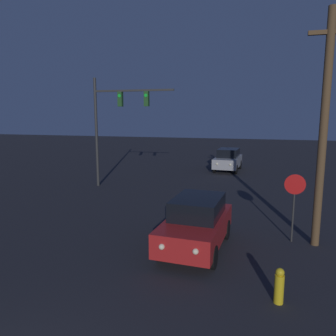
{
  "coord_description": "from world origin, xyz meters",
  "views": [
    {
      "loc": [
        4.06,
        -3.15,
        4.71
      ],
      "look_at": [
        0.0,
        11.87,
        2.11
      ],
      "focal_mm": 35.0,
      "sensor_mm": 36.0,
      "label": 1
    }
  ],
  "objects_px": {
    "car_far": "(228,159)",
    "fire_hydrant": "(279,286)",
    "utility_pole": "(324,128)",
    "traffic_signal_mast": "(114,115)",
    "car_near": "(196,223)",
    "stop_sign": "(294,195)"
  },
  "relations": [
    {
      "from": "car_far",
      "to": "fire_hydrant",
      "type": "distance_m",
      "value": 19.53
    },
    {
      "from": "utility_pole",
      "to": "fire_hydrant",
      "type": "xyz_separation_m",
      "value": [
        -1.5,
        -4.24,
        -3.75
      ]
    },
    {
      "from": "traffic_signal_mast",
      "to": "fire_hydrant",
      "type": "xyz_separation_m",
      "value": [
        9.43,
        -11.22,
        -4.14
      ]
    },
    {
      "from": "car_near",
      "to": "traffic_signal_mast",
      "type": "xyz_separation_m",
      "value": [
        -6.82,
        8.4,
        3.66
      ]
    },
    {
      "from": "car_far",
      "to": "traffic_signal_mast",
      "type": "distance_m",
      "value": 11.01
    },
    {
      "from": "stop_sign",
      "to": "utility_pole",
      "type": "distance_m",
      "value": 2.55
    },
    {
      "from": "traffic_signal_mast",
      "to": "utility_pole",
      "type": "relative_size",
      "value": 0.85
    },
    {
      "from": "car_near",
      "to": "car_far",
      "type": "xyz_separation_m",
      "value": [
        -0.31,
        16.49,
        0.0
      ]
    },
    {
      "from": "car_far",
      "to": "utility_pole",
      "type": "height_order",
      "value": "utility_pole"
    },
    {
      "from": "traffic_signal_mast",
      "to": "fire_hydrant",
      "type": "distance_m",
      "value": 15.23
    },
    {
      "from": "stop_sign",
      "to": "traffic_signal_mast",
      "type": "bearing_deg",
      "value": 145.84
    },
    {
      "from": "stop_sign",
      "to": "car_far",
      "type": "bearing_deg",
      "value": 103.63
    },
    {
      "from": "fire_hydrant",
      "to": "traffic_signal_mast",
      "type": "bearing_deg",
      "value": 130.04
    },
    {
      "from": "car_far",
      "to": "stop_sign",
      "type": "bearing_deg",
      "value": 107.75
    },
    {
      "from": "car_near",
      "to": "car_far",
      "type": "relative_size",
      "value": 1.0
    },
    {
      "from": "car_far",
      "to": "stop_sign",
      "type": "distance_m",
      "value": 15.43
    },
    {
      "from": "traffic_signal_mast",
      "to": "car_near",
      "type": "bearing_deg",
      "value": -50.93
    },
    {
      "from": "car_near",
      "to": "fire_hydrant",
      "type": "height_order",
      "value": "car_near"
    },
    {
      "from": "car_near",
      "to": "fire_hydrant",
      "type": "bearing_deg",
      "value": 136.71
    },
    {
      "from": "stop_sign",
      "to": "fire_hydrant",
      "type": "height_order",
      "value": "stop_sign"
    },
    {
      "from": "traffic_signal_mast",
      "to": "car_far",
      "type": "bearing_deg",
      "value": 51.17
    },
    {
      "from": "utility_pole",
      "to": "fire_hydrant",
      "type": "height_order",
      "value": "utility_pole"
    }
  ]
}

